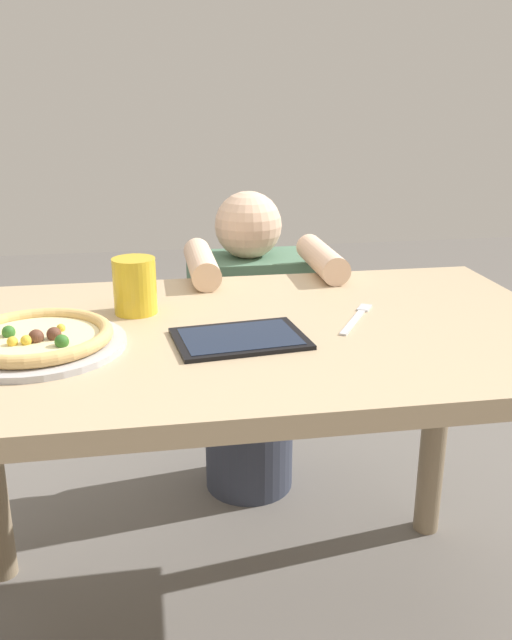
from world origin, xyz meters
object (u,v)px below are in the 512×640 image
(pizza_near, at_px, (36,340))
(fork, at_px, (357,317))
(drink_cup_colored, at_px, (135,286))
(tablet, at_px, (240,338))
(diner_seated, at_px, (249,357))

(pizza_near, relative_size, fork, 1.75)
(pizza_near, xyz_separation_m, fork, (0.62, 0.07, -0.02))
(fork, bearing_deg, pizza_near, -173.73)
(pizza_near, distance_m, drink_cup_colored, 0.26)
(tablet, bearing_deg, pizza_near, 176.74)
(fork, height_order, tablet, tablet)
(pizza_near, height_order, drink_cup_colored, drink_cup_colored)
(fork, xyz_separation_m, tablet, (-0.25, -0.09, 0.00))
(diner_seated, bearing_deg, pizza_near, -126.65)
(tablet, relative_size, diner_seated, 0.28)
(pizza_near, xyz_separation_m, drink_cup_colored, (0.18, 0.18, 0.04))
(pizza_near, distance_m, fork, 0.63)
(pizza_near, height_order, fork, pizza_near)
(fork, distance_m, diner_seated, 0.68)
(fork, xyz_separation_m, diner_seated, (-0.13, 0.59, -0.31))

